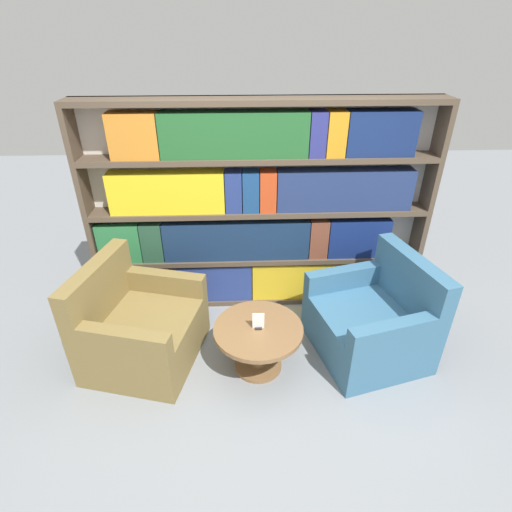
% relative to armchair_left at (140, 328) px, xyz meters
% --- Properties ---
extents(ground_plane, '(14.00, 14.00, 0.00)m').
position_rel_armchair_left_xyz_m(ground_plane, '(1.09, -0.53, -0.31)').
color(ground_plane, gray).
extents(bookshelf, '(3.31, 0.30, 2.08)m').
position_rel_armchair_left_xyz_m(bookshelf, '(1.10, 0.85, 0.70)').
color(bookshelf, silver).
rests_on(bookshelf, ground_plane).
extents(armchair_left, '(1.07, 1.12, 0.92)m').
position_rel_armchair_left_xyz_m(armchair_left, '(0.00, 0.00, 0.00)').
color(armchair_left, olive).
rests_on(armchair_left, ground_plane).
extents(armchair_right, '(1.08, 1.12, 0.92)m').
position_rel_armchair_left_xyz_m(armchair_right, '(2.06, 0.00, 0.00)').
color(armchair_right, '#386684').
rests_on(armchair_right, ground_plane).
extents(coffee_table, '(0.75, 0.75, 0.44)m').
position_rel_armchair_left_xyz_m(coffee_table, '(1.03, -0.19, 0.00)').
color(coffee_table, brown).
rests_on(coffee_table, ground_plane).
extents(table_sign, '(0.10, 0.06, 0.15)m').
position_rel_armchair_left_xyz_m(table_sign, '(1.03, -0.19, 0.19)').
color(table_sign, black).
rests_on(table_sign, coffee_table).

